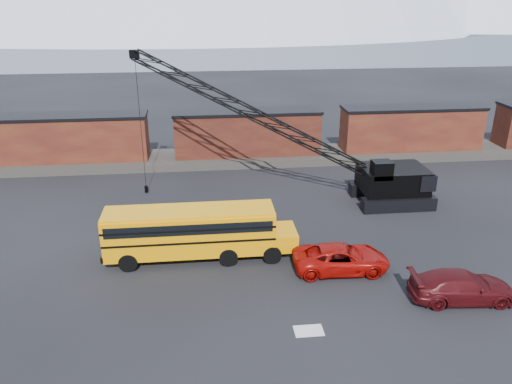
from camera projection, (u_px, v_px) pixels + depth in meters
ground at (285, 286)px, 27.51m from camera, size 160.00×160.00×0.00m
gravel_berm at (248, 157)px, 47.65m from camera, size 120.00×5.00×0.70m
boxcar_west_near at (72, 138)px, 45.12m from camera, size 13.70×3.10×4.17m
boxcar_mid at (247, 133)px, 46.74m from camera, size 13.70×3.10×4.17m
boxcar_east_near at (411, 128)px, 48.36m from camera, size 13.70×3.10×4.17m
snow_patch at (309, 331)px, 23.87m from camera, size 1.40×0.90×0.02m
school_bus at (196, 231)px, 29.77m from camera, size 11.65×2.65×3.19m
red_pickup at (341, 258)px, 28.79m from camera, size 5.64×2.75×1.54m
maroon_suv at (462, 286)px, 26.02m from camera, size 5.60×2.61×1.58m
crawler_crane at (260, 117)px, 36.86m from camera, size 22.10×6.52×11.37m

